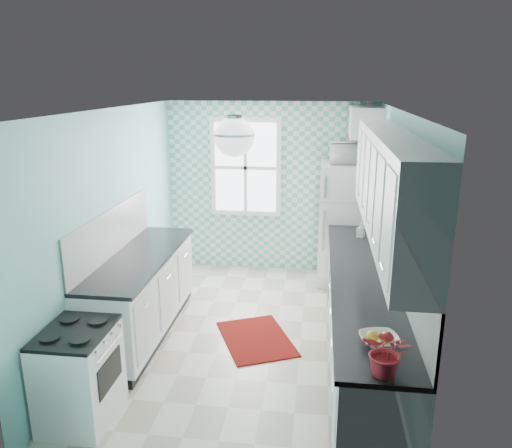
# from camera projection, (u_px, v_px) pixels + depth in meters

# --- Properties ---
(floor) EXTENTS (3.00, 4.40, 0.02)m
(floor) POSITION_uv_depth(u_px,v_px,m) (249.00, 337.00, 5.63)
(floor) COLOR beige
(floor) RESTS_ON ground
(ceiling) EXTENTS (3.00, 4.40, 0.02)m
(ceiling) POSITION_uv_depth(u_px,v_px,m) (248.00, 109.00, 4.93)
(ceiling) COLOR white
(ceiling) RESTS_ON wall_back
(wall_back) EXTENTS (3.00, 0.02, 2.50)m
(wall_back) POSITION_uv_depth(u_px,v_px,m) (270.00, 188.00, 7.39)
(wall_back) COLOR #7FC8C4
(wall_back) RESTS_ON floor
(wall_front) EXTENTS (3.00, 0.02, 2.50)m
(wall_front) POSITION_uv_depth(u_px,v_px,m) (199.00, 330.00, 3.18)
(wall_front) COLOR #7FC8C4
(wall_front) RESTS_ON floor
(wall_left) EXTENTS (0.02, 4.40, 2.50)m
(wall_left) POSITION_uv_depth(u_px,v_px,m) (112.00, 225.00, 5.47)
(wall_left) COLOR #7FC8C4
(wall_left) RESTS_ON floor
(wall_right) EXTENTS (0.02, 4.40, 2.50)m
(wall_right) POSITION_uv_depth(u_px,v_px,m) (394.00, 236.00, 5.10)
(wall_right) COLOR #7FC8C4
(wall_right) RESTS_ON floor
(accent_wall) EXTENTS (3.00, 0.01, 2.50)m
(accent_wall) POSITION_uv_depth(u_px,v_px,m) (269.00, 188.00, 7.37)
(accent_wall) COLOR #60B9A5
(accent_wall) RESTS_ON wall_back
(window) EXTENTS (1.04, 0.05, 1.44)m
(window) POSITION_uv_depth(u_px,v_px,m) (246.00, 168.00, 7.30)
(window) COLOR white
(window) RESTS_ON wall_back
(backsplash_right) EXTENTS (0.02, 3.60, 0.51)m
(backsplash_right) POSITION_uv_depth(u_px,v_px,m) (397.00, 254.00, 4.73)
(backsplash_right) COLOR white
(backsplash_right) RESTS_ON wall_right
(backsplash_left) EXTENTS (0.02, 2.15, 0.51)m
(backsplash_left) POSITION_uv_depth(u_px,v_px,m) (112.00, 232.00, 5.41)
(backsplash_left) COLOR white
(backsplash_left) RESTS_ON wall_left
(upper_cabinets_right) EXTENTS (0.33, 3.20, 0.90)m
(upper_cabinets_right) POSITION_uv_depth(u_px,v_px,m) (389.00, 185.00, 4.37)
(upper_cabinets_right) COLOR silver
(upper_cabinets_right) RESTS_ON wall_right
(upper_cabinet_fridge) EXTENTS (0.40, 0.74, 0.40)m
(upper_cabinet_fridge) POSITION_uv_depth(u_px,v_px,m) (365.00, 122.00, 6.59)
(upper_cabinet_fridge) COLOR silver
(upper_cabinet_fridge) RESTS_ON wall_right
(ceiling_light) EXTENTS (0.34, 0.34, 0.35)m
(ceiling_light) POSITION_uv_depth(u_px,v_px,m) (234.00, 136.00, 4.22)
(ceiling_light) COLOR silver
(ceiling_light) RESTS_ON ceiling
(base_cabinets_right) EXTENTS (0.60, 3.60, 0.90)m
(base_cabinets_right) POSITION_uv_depth(u_px,v_px,m) (362.00, 323.00, 4.98)
(base_cabinets_right) COLOR white
(base_cabinets_right) RESTS_ON floor
(countertop_right) EXTENTS (0.63, 3.60, 0.04)m
(countertop_right) POSITION_uv_depth(u_px,v_px,m) (363.00, 279.00, 4.85)
(countertop_right) COLOR black
(countertop_right) RESTS_ON base_cabinets_right
(base_cabinets_left) EXTENTS (0.60, 2.15, 0.90)m
(base_cabinets_left) POSITION_uv_depth(u_px,v_px,m) (142.00, 297.00, 5.58)
(base_cabinets_left) COLOR white
(base_cabinets_left) RESTS_ON floor
(countertop_left) EXTENTS (0.63, 2.15, 0.04)m
(countertop_left) POSITION_uv_depth(u_px,v_px,m) (140.00, 257.00, 5.45)
(countertop_left) COLOR black
(countertop_left) RESTS_ON base_cabinets_left
(fridge) EXTENTS (0.74, 0.74, 1.70)m
(fridge) POSITION_uv_depth(u_px,v_px,m) (345.00, 224.00, 6.96)
(fridge) COLOR silver
(fridge) RESTS_ON floor
(stove) EXTENTS (0.54, 0.68, 0.81)m
(stove) POSITION_uv_depth(u_px,v_px,m) (79.00, 374.00, 4.15)
(stove) COLOR white
(stove) RESTS_ON floor
(sink) EXTENTS (0.52, 0.44, 0.53)m
(sink) POSITION_uv_depth(u_px,v_px,m) (357.00, 242.00, 5.91)
(sink) COLOR silver
(sink) RESTS_ON countertop_right
(rug) EXTENTS (1.04, 1.19, 0.02)m
(rug) POSITION_uv_depth(u_px,v_px,m) (256.00, 339.00, 5.56)
(rug) COLOR #720A01
(rug) RESTS_ON floor
(dish_towel) EXTENTS (0.11, 0.26, 0.40)m
(dish_towel) POSITION_uv_depth(u_px,v_px,m) (329.00, 280.00, 5.97)
(dish_towel) COLOR #51B99E
(dish_towel) RESTS_ON base_cabinets_right
(fruit_bowl) EXTENTS (0.33, 0.33, 0.07)m
(fruit_bowl) POSITION_uv_depth(u_px,v_px,m) (379.00, 340.00, 3.60)
(fruit_bowl) COLOR white
(fruit_bowl) RESTS_ON countertop_right
(potted_plant) EXTENTS (0.37, 0.35, 0.34)m
(potted_plant) POSITION_uv_depth(u_px,v_px,m) (387.00, 352.00, 3.19)
(potted_plant) COLOR #B22725
(potted_plant) RESTS_ON countertop_right
(soap_bottle) EXTENTS (0.11, 0.11, 0.18)m
(soap_bottle) POSITION_uv_depth(u_px,v_px,m) (361.00, 230.00, 6.06)
(soap_bottle) COLOR #B0BDCA
(soap_bottle) RESTS_ON countertop_right
(microwave) EXTENTS (0.51, 0.35, 0.28)m
(microwave) POSITION_uv_depth(u_px,v_px,m) (349.00, 153.00, 6.68)
(microwave) COLOR white
(microwave) RESTS_ON fridge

